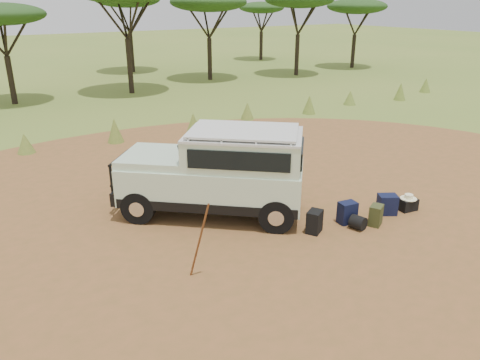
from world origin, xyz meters
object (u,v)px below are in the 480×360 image
backpack_olive (376,215)px  safari_vehicle (218,174)px  walking_staff (199,241)px  duffel_navy (387,205)px  hard_case (408,204)px  backpack_navy (347,213)px  backpack_black (314,222)px

backpack_olive → safari_vehicle: bearing=109.7°
walking_staff → duffel_navy: size_ratio=3.26×
backpack_olive → duffel_navy: duffel_navy is taller
safari_vehicle → backpack_olive: 3.80m
walking_staff → hard_case: size_ratio=3.71×
duffel_navy → backpack_olive: bearing=-128.3°
backpack_olive → backpack_navy: bearing=109.7°
backpack_navy → backpack_black: bearing=-175.0°
backpack_black → hard_case: (2.74, -0.36, -0.11)m
backpack_navy → backpack_olive: backpack_navy is taller
walking_staff → backpack_navy: size_ratio=3.06×
backpack_olive → walking_staff: bearing=148.9°
walking_staff → backpack_olive: size_ratio=3.28×
hard_case → duffel_navy: bearing=175.5°
walking_staff → duffel_navy: bearing=-33.6°
duffel_navy → hard_case: (0.60, -0.14, -0.09)m
backpack_black → backpack_olive: (1.44, -0.49, -0.02)m
backpack_black → backpack_navy: 0.96m
safari_vehicle → walking_staff: (-1.72, -2.26, -0.25)m
backpack_black → walking_staff: bearing=154.9°
safari_vehicle → backpack_black: safari_vehicle is taller
backpack_olive → hard_case: size_ratio=1.13×
safari_vehicle → duffel_navy: bearing=8.3°
safari_vehicle → hard_case: 4.77m
backpack_olive → backpack_black: bearing=133.2°
walking_staff → duffel_navy: (5.17, 0.02, -0.54)m
walking_staff → backpack_olive: bearing=-37.1°
backpack_navy → duffel_navy: 1.19m
safari_vehicle → backpack_black: (1.31, -2.01, -0.78)m
backpack_black → backpack_navy: (0.96, -0.05, 0.00)m
walking_staff → backpack_navy: bearing=-31.2°
safari_vehicle → duffel_navy: 4.18m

